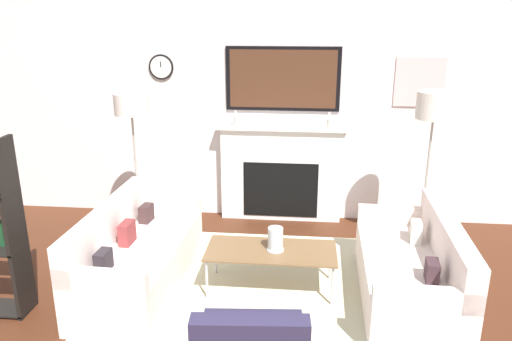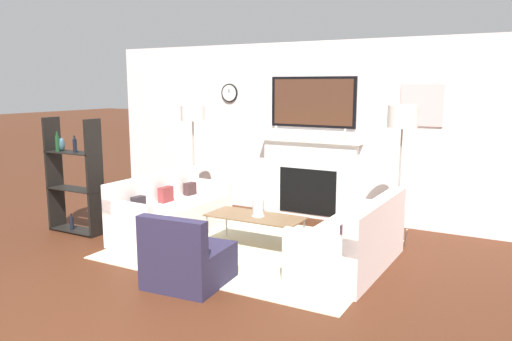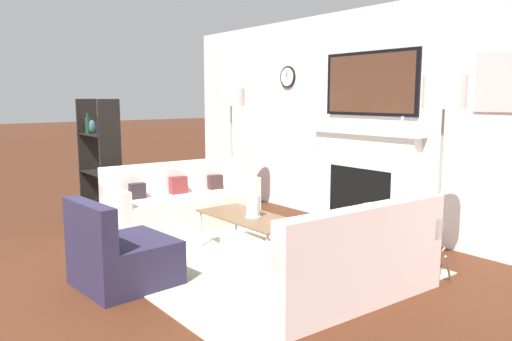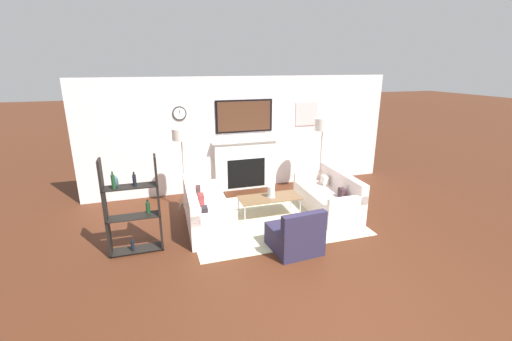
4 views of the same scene
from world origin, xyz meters
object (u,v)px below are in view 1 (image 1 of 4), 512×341
Objects in this scene: couch_left at (136,258)px; floor_lamp_right at (434,108)px; floor_lamp_left at (131,107)px; couch_right at (412,273)px; hurricane_candle at (275,240)px; coffee_table at (271,252)px.

floor_lamp_right is at bearing 18.24° from couch_left.
floor_lamp_right reaches higher than floor_lamp_left.
hurricane_candle is at bearing 176.40° from couch_right.
couch_right is 0.97× the size of floor_lamp_right.
floor_lamp_left reaches higher than hurricane_candle.
floor_lamp_left is 0.96× the size of floor_lamp_right.
floor_lamp_right is at bearing 29.03° from coffee_table.
floor_lamp_right reaches higher than couch_left.
floor_lamp_right is at bearing 0.00° from floor_lamp_left.
couch_left reaches higher than coffee_table.
couch_right reaches higher than hurricane_candle.
coffee_table is at bearing 3.15° from couch_left.
floor_lamp_right reaches higher than coffee_table.
floor_lamp_right is (0.27, 0.95, 1.35)m from couch_right.
floor_lamp_left reaches higher than couch_right.
couch_right is 3.30m from floor_lamp_left.
floor_lamp_left is (-0.28, 0.95, 1.29)m from couch_left.
coffee_table is 0.71× the size of floor_lamp_left.
hurricane_candle reaches higher than coffee_table.
hurricane_candle is at bearing -150.46° from floor_lamp_right.
couch_left is 7.99× the size of hurricane_candle.
floor_lamp_right is at bearing 29.54° from hurricane_candle.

